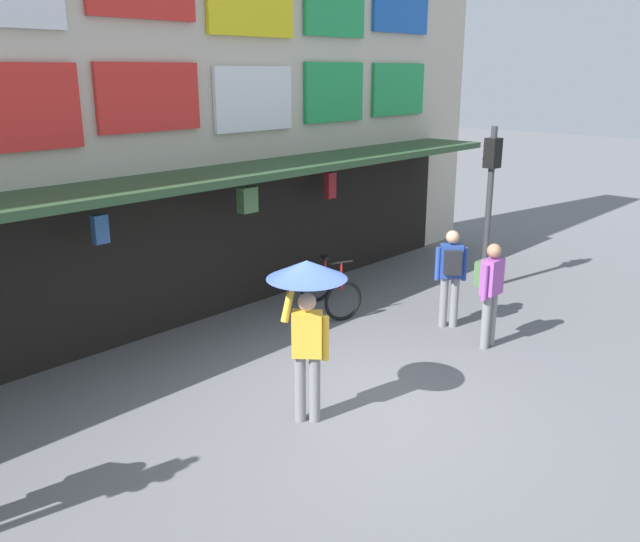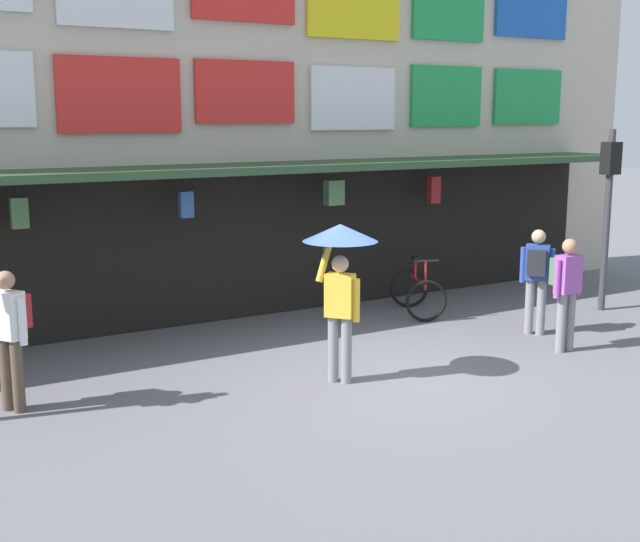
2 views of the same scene
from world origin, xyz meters
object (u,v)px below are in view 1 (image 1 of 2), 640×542
at_px(bicycle_parked, 329,290).
at_px(pedestrian_in_green, 451,272).
at_px(pedestrian_in_black, 490,287).
at_px(traffic_light_far, 490,182).
at_px(pedestrian_with_umbrella, 307,296).

xyz_separation_m(bicycle_parked, pedestrian_in_green, (0.78, -2.02, 0.59)).
height_order(pedestrian_in_green, pedestrian_in_black, same).
relative_size(traffic_light_far, pedestrian_in_green, 1.90).
bearing_deg(traffic_light_far, bicycle_parked, 155.53).
distance_m(traffic_light_far, pedestrian_in_green, 2.63).
bearing_deg(pedestrian_in_black, pedestrian_in_green, 71.11).
bearing_deg(bicycle_parked, pedestrian_with_umbrella, -141.84).
distance_m(bicycle_parked, pedestrian_in_black, 3.01).
distance_m(bicycle_parked, pedestrian_in_green, 2.25).
bearing_deg(pedestrian_with_umbrella, bicycle_parked, 38.16).
bearing_deg(pedestrian_in_green, bicycle_parked, 111.21).
relative_size(traffic_light_far, pedestrian_with_umbrella, 1.54).
bearing_deg(bicycle_parked, traffic_light_far, -24.47).
bearing_deg(pedestrian_in_green, pedestrian_with_umbrella, -173.54).
relative_size(pedestrian_in_green, pedestrian_with_umbrella, 0.81).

